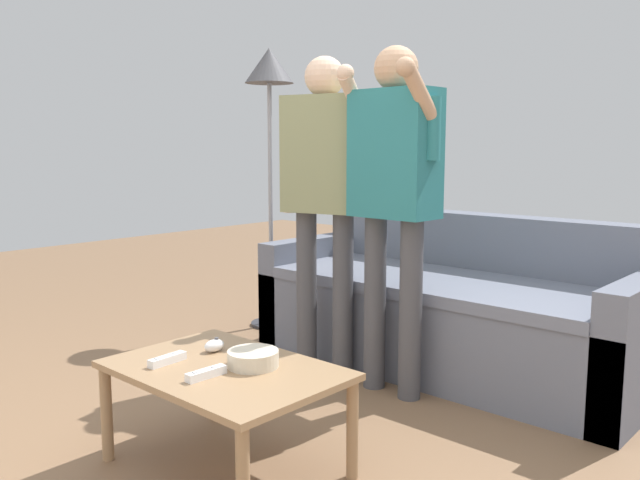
# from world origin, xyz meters

# --- Properties ---
(ground_plane) EXTENTS (12.00, 12.00, 0.00)m
(ground_plane) POSITION_xyz_m (0.00, 0.00, 0.00)
(ground_plane) COLOR brown
(couch) EXTENTS (2.10, 0.89, 0.81)m
(couch) POSITION_xyz_m (-0.14, 1.54, 0.30)
(couch) COLOR slate
(couch) RESTS_ON ground
(coffee_table) EXTENTS (0.85, 0.58, 0.39)m
(coffee_table) POSITION_xyz_m (-0.13, -0.07, 0.34)
(coffee_table) COLOR #997551
(coffee_table) RESTS_ON ground
(snack_bowl) EXTENTS (0.19, 0.19, 0.06)m
(snack_bowl) POSITION_xyz_m (-0.06, -0.00, 0.42)
(snack_bowl) COLOR beige
(snack_bowl) RESTS_ON coffee_table
(game_remote_nunchuk) EXTENTS (0.06, 0.09, 0.05)m
(game_remote_nunchuk) POSITION_xyz_m (-0.30, 0.02, 0.42)
(game_remote_nunchuk) COLOR white
(game_remote_nunchuk) RESTS_ON coffee_table
(floor_lamp) EXTENTS (0.31, 0.31, 1.82)m
(floor_lamp) POSITION_xyz_m (-1.45, 1.42, 1.55)
(floor_lamp) COLOR #2D2D33
(floor_lamp) RESTS_ON ground
(player_left) EXTENTS (0.52, 0.33, 1.64)m
(player_left) POSITION_xyz_m (-0.57, 0.96, 1.03)
(player_left) COLOR #47474C
(player_left) RESTS_ON ground
(player_center) EXTENTS (0.48, 0.37, 1.65)m
(player_center) POSITION_xyz_m (-0.13, 0.96, 1.04)
(player_center) COLOR #47474C
(player_center) RESTS_ON ground
(game_remote_wand_near) EXTENTS (0.04, 0.16, 0.03)m
(game_remote_wand_near) POSITION_xyz_m (-0.09, -0.19, 0.41)
(game_remote_wand_near) COLOR white
(game_remote_wand_near) RESTS_ON coffee_table
(game_remote_wand_far) EXTENTS (0.05, 0.16, 0.03)m
(game_remote_wand_far) POSITION_xyz_m (-0.32, -0.19, 0.41)
(game_remote_wand_far) COLOR white
(game_remote_wand_far) RESTS_ON coffee_table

